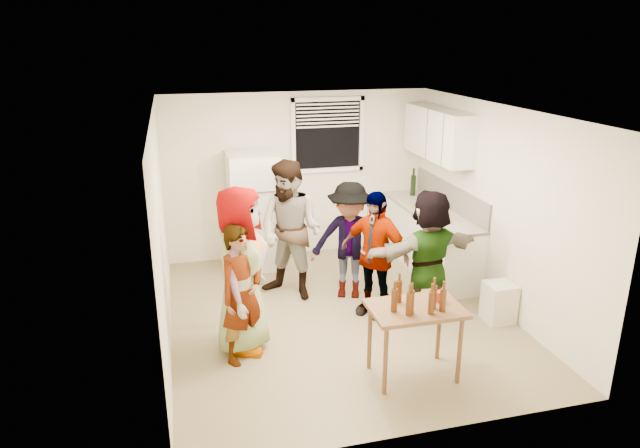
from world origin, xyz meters
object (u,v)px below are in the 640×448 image
object	(u,v)px
serving_table	(412,375)
kettle	(429,211)
blue_cup	(443,223)
guest_grey	(245,346)
trash_bin	(499,302)
guest_orange	(424,316)
guest_back_right	(349,295)
refrigerator	(254,211)
beer_bottle_counter	(436,218)
wine_bottle	(412,195)
guest_stripe	(245,358)
guest_back_left	(292,296)
beer_bottle_table	(433,308)
red_cup	(440,302)
guest_black	(372,313)

from	to	relation	value
serving_table	kettle	bearing A→B (deg)	62.75
blue_cup	guest_grey	world-z (taller)	blue_cup
trash_bin	guest_grey	bearing A→B (deg)	176.95
blue_cup	guest_orange	distance (m)	1.34
guest_back_right	guest_orange	bearing A→B (deg)	-27.31
refrigerator	beer_bottle_counter	world-z (taller)	refrigerator
wine_bottle	guest_back_right	bearing A→B (deg)	-136.36
kettle	blue_cup	xyz separation A→B (m)	(-0.05, -0.55, 0.00)
guest_grey	guest_stripe	xyz separation A→B (m)	(-0.03, -0.24, 0.00)
beer_bottle_counter	guest_grey	xyz separation A→B (m)	(-2.81, -1.21, -0.90)
guest_back_right	wine_bottle	bearing A→B (deg)	63.86
blue_cup	guest_stripe	bearing A→B (deg)	-156.94
guest_back_left	guest_orange	size ratio (longest dim) A/B	1.13
trash_bin	wine_bottle	bearing A→B (deg)	91.52
kettle	beer_bottle_table	world-z (taller)	kettle
guest_stripe	guest_back_right	xyz separation A→B (m)	(1.53, 1.20, 0.00)
kettle	serving_table	distance (m)	2.96
beer_bottle_counter	trash_bin	world-z (taller)	beer_bottle_counter
red_cup	guest_black	world-z (taller)	red_cup
kettle	serving_table	bearing A→B (deg)	-98.41
blue_cup	trash_bin	xyz separation A→B (m)	(0.22, -1.13, -0.65)
refrigerator	beer_bottle_table	distance (m)	3.57
guest_grey	guest_stripe	distance (m)	0.24
red_cup	guest_back_left	distance (m)	2.46
beer_bottle_table	guest_black	distance (m)	1.64
refrigerator	serving_table	bearing A→B (deg)	-71.34
beer_bottle_table	guest_back_right	size ratio (longest dim) A/B	0.15
refrigerator	guest_back_right	bearing A→B (deg)	-52.29
guest_stripe	guest_grey	bearing A→B (deg)	47.29
blue_cup	guest_black	size ratio (longest dim) A/B	0.08
guest_stripe	refrigerator	bearing A→B (deg)	43.74
kettle	guest_orange	size ratio (longest dim) A/B	0.16
beer_bottle_counter	guest_grey	world-z (taller)	beer_bottle_counter
red_cup	guest_back_left	xyz separation A→B (m)	(-1.08, 2.07, -0.76)
beer_bottle_counter	red_cup	world-z (taller)	beer_bottle_counter
wine_bottle	guest_stripe	world-z (taller)	wine_bottle
serving_table	guest_orange	distance (m)	1.32
refrigerator	guest_orange	world-z (taller)	refrigerator
kettle	trash_bin	world-z (taller)	kettle
kettle	beer_bottle_table	size ratio (longest dim) A/B	1.10
kettle	refrigerator	bearing A→B (deg)	-179.11
beer_bottle_counter	trash_bin	bearing A→B (deg)	-80.99
trash_bin	guest_grey	world-z (taller)	trash_bin
guest_black	trash_bin	bearing A→B (deg)	27.53
beer_bottle_table	wine_bottle	bearing A→B (deg)	69.92
refrigerator	trash_bin	world-z (taller)	refrigerator
trash_bin	guest_back_right	xyz separation A→B (m)	(-1.53, 1.12, -0.25)
wine_bottle	guest_back_left	size ratio (longest dim) A/B	0.17
guest_back_right	trash_bin	bearing A→B (deg)	-16.06
beer_bottle_counter	trash_bin	size ratio (longest dim) A/B	0.53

